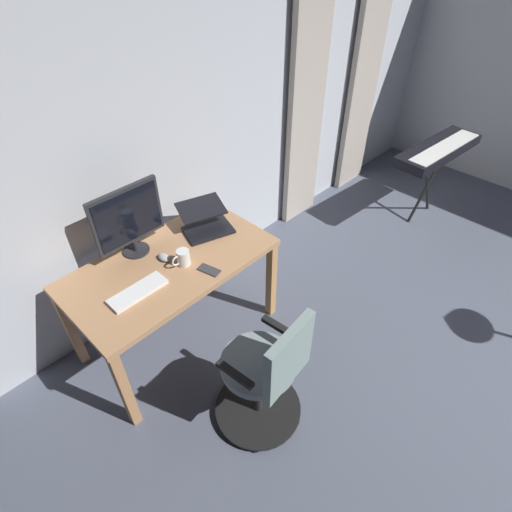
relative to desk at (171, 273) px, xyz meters
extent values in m
cube|color=silver|center=(-1.41, -0.52, 0.71)|extent=(5.31, 0.10, 2.74)
cube|color=#B7AB9B|center=(-2.86, -0.41, 0.59)|extent=(0.46, 0.06, 2.50)
cube|color=#B7AB9B|center=(-1.91, -0.41, 0.59)|extent=(0.46, 0.06, 2.50)
cube|color=tan|center=(0.00, 0.00, 0.08)|extent=(1.37, 0.75, 0.04)
cube|color=tan|center=(-0.65, 0.33, -0.30)|extent=(0.06, 0.06, 0.71)
cube|color=#B47D50|center=(0.65, 0.33, -0.30)|extent=(0.06, 0.06, 0.71)
cube|color=tan|center=(-0.65, -0.33, -0.30)|extent=(0.06, 0.06, 0.71)
cube|color=#AF7E57|center=(0.65, -0.33, -0.30)|extent=(0.06, 0.06, 0.71)
cylinder|color=black|center=(0.05, 0.86, -0.62)|extent=(0.56, 0.56, 0.02)
sphere|color=black|center=(-0.20, 0.84, -0.63)|extent=(0.05, 0.05, 0.05)
sphere|color=black|center=(0.00, 0.61, -0.63)|extent=(0.05, 0.05, 0.05)
sphere|color=black|center=(0.27, 0.73, -0.63)|extent=(0.05, 0.05, 0.05)
sphere|color=black|center=(0.25, 1.03, -0.63)|extent=(0.05, 0.05, 0.05)
sphere|color=black|center=(-0.05, 1.10, -0.63)|extent=(0.05, 0.05, 0.05)
cylinder|color=black|center=(0.05, 0.86, -0.38)|extent=(0.06, 0.06, 0.47)
cylinder|color=gray|center=(0.05, 0.86, -0.12)|extent=(0.48, 0.48, 0.05)
cube|color=gray|center=(0.03, 1.06, 0.11)|extent=(0.38, 0.09, 0.42)
cube|color=black|center=(0.25, 0.88, 0.01)|extent=(0.06, 0.24, 0.03)
cube|color=black|center=(-0.15, 0.84, 0.01)|extent=(0.06, 0.24, 0.03)
cylinder|color=#232328|center=(0.09, -0.25, 0.10)|extent=(0.18, 0.18, 0.01)
cylinder|color=#232328|center=(0.09, -0.25, 0.15)|extent=(0.04, 0.04, 0.08)
cube|color=#232328|center=(0.09, -0.26, 0.38)|extent=(0.48, 0.03, 0.40)
cube|color=black|center=(0.09, -0.24, 0.38)|extent=(0.45, 0.01, 0.35)
cube|color=white|center=(0.30, 0.09, 0.11)|extent=(0.37, 0.13, 0.02)
cube|color=black|center=(-0.40, -0.07, 0.11)|extent=(0.39, 0.32, 0.02)
cube|color=black|center=(-0.44, -0.18, 0.23)|extent=(0.38, 0.31, 0.06)
ellipsoid|color=#B7BCC1|center=(0.01, -0.05, 0.11)|extent=(0.06, 0.10, 0.04)
cube|color=#333338|center=(-0.13, 0.25, 0.10)|extent=(0.10, 0.16, 0.01)
cylinder|color=white|center=(-0.06, 0.08, 0.15)|extent=(0.09, 0.09, 0.11)
torus|color=white|center=(0.00, 0.08, 0.16)|extent=(0.07, 0.01, 0.07)
cylinder|color=black|center=(-2.77, 0.55, -0.30)|extent=(0.40, 0.06, 0.72)
cylinder|color=black|center=(-2.77, 0.55, -0.30)|extent=(0.40, 0.06, 0.72)
cube|color=black|center=(-2.77, 0.55, 0.10)|extent=(1.08, 0.40, 0.09)
cube|color=white|center=(-2.76, 0.61, 0.15)|extent=(0.99, 0.25, 0.01)
camera|label=1|loc=(1.05, 1.80, 1.88)|focal=28.64mm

